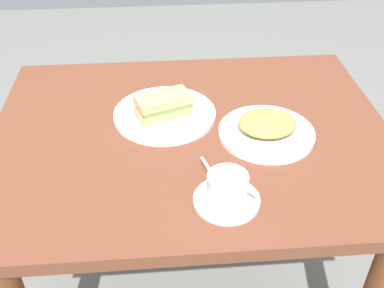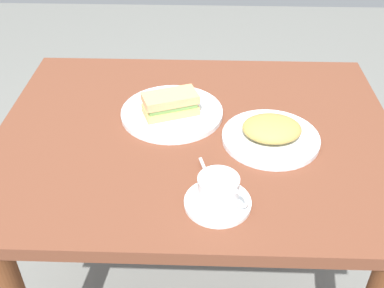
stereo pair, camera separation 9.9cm
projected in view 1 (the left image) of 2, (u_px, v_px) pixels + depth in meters
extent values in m
cube|color=brown|center=(192.00, 136.00, 1.19)|extent=(1.02, 0.80, 0.03)
cylinder|color=brown|center=(64.00, 177.00, 1.65)|extent=(0.08, 0.08, 0.74)
cylinder|color=brown|center=(301.00, 164.00, 1.70)|extent=(0.08, 0.08, 0.74)
cylinder|color=white|center=(165.00, 114.00, 1.23)|extent=(0.27, 0.27, 0.01)
cube|color=tan|center=(164.00, 111.00, 1.21)|extent=(0.16, 0.12, 0.02)
cube|color=#6A984A|center=(163.00, 105.00, 1.20)|extent=(0.14, 0.11, 0.01)
cube|color=tan|center=(163.00, 100.00, 1.18)|extent=(0.16, 0.12, 0.02)
cylinder|color=white|center=(227.00, 200.00, 0.97)|extent=(0.14, 0.14, 0.01)
cylinder|color=white|center=(227.00, 187.00, 0.95)|extent=(0.09, 0.09, 0.06)
cylinder|color=#B47A48|center=(228.00, 178.00, 0.93)|extent=(0.08, 0.08, 0.01)
torus|color=white|center=(250.00, 195.00, 0.93)|extent=(0.04, 0.03, 0.04)
cube|color=silver|center=(208.00, 167.00, 1.04)|extent=(0.03, 0.08, 0.00)
ellipsoid|color=silver|center=(216.00, 180.00, 1.01)|extent=(0.02, 0.03, 0.01)
cylinder|color=white|center=(266.00, 133.00, 1.16)|extent=(0.24, 0.24, 0.01)
ellipsoid|color=#AB9047|center=(268.00, 123.00, 1.14)|extent=(0.14, 0.12, 0.04)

